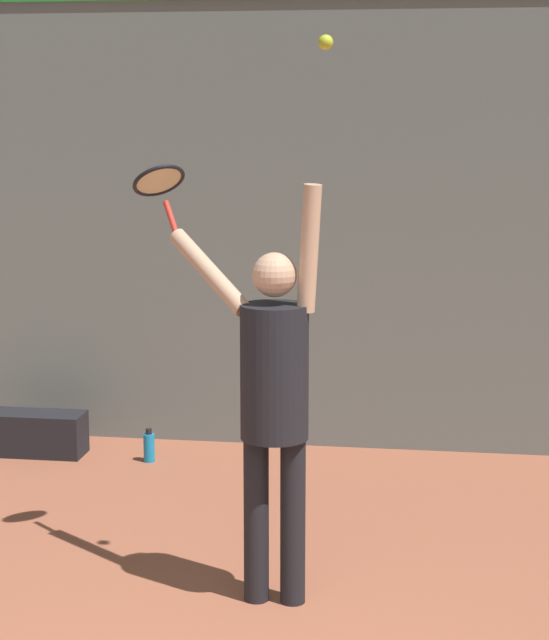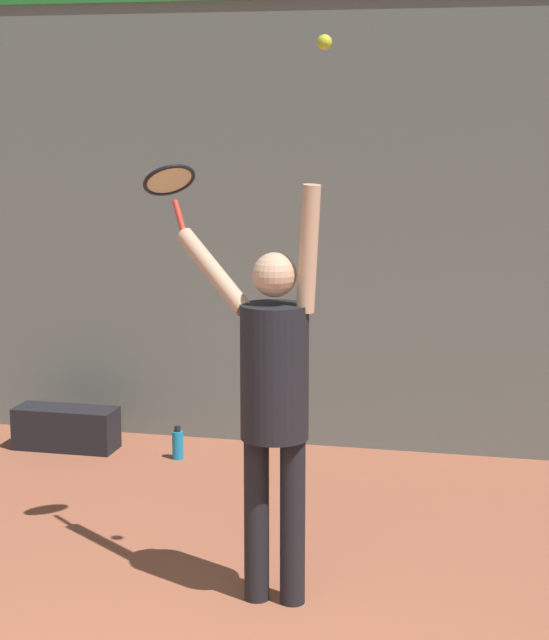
{
  "view_description": "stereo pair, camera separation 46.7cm",
  "coord_description": "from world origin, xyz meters",
  "px_view_note": "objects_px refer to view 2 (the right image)",
  "views": [
    {
      "loc": [
        0.89,
        -3.41,
        2.52
      ],
      "look_at": [
        0.06,
        2.19,
        1.49
      ],
      "focal_mm": 65.0,
      "sensor_mm": 36.0,
      "label": 1
    },
    {
      "loc": [
        1.35,
        -3.32,
        2.52
      ],
      "look_at": [
        0.06,
        2.19,
        1.49
      ],
      "focal_mm": 65.0,
      "sensor_mm": 36.0,
      "label": 2
    }
  ],
  "objects_px": {
    "water_bottle": "(178,444)",
    "tennis_ball": "(325,42)",
    "equipment_bag": "(66,428)",
    "tennis_racket": "(170,184)",
    "tennis_player": "(273,389)"
  },
  "relations": [
    {
      "from": "water_bottle",
      "to": "tennis_ball",
      "type": "bearing_deg",
      "value": -56.65
    },
    {
      "from": "tennis_racket",
      "to": "equipment_bag",
      "type": "xyz_separation_m",
      "value": [
        -1.46,
        1.83,
        -1.97
      ]
    },
    {
      "from": "tennis_player",
      "to": "tennis_racket",
      "type": "xyz_separation_m",
      "value": [
        -0.69,
        0.48,
        0.99
      ]
    },
    {
      "from": "tennis_racket",
      "to": "tennis_ball",
      "type": "height_order",
      "value": "tennis_ball"
    },
    {
      "from": "tennis_racket",
      "to": "tennis_player",
      "type": "bearing_deg",
      "value": -35.03
    },
    {
      "from": "tennis_player",
      "to": "equipment_bag",
      "type": "height_order",
      "value": "tennis_player"
    },
    {
      "from": "tennis_player",
      "to": "water_bottle",
      "type": "height_order",
      "value": "tennis_player"
    },
    {
      "from": "tennis_ball",
      "to": "water_bottle",
      "type": "xyz_separation_m",
      "value": [
        -1.5,
        2.29,
        -2.72
      ]
    },
    {
      "from": "tennis_ball",
      "to": "equipment_bag",
      "type": "bearing_deg",
      "value": 135.69
    },
    {
      "from": "tennis_player",
      "to": "equipment_bag",
      "type": "distance_m",
      "value": 3.3
    },
    {
      "from": "tennis_player",
      "to": "water_bottle",
      "type": "distance_m",
      "value": 2.77
    },
    {
      "from": "equipment_bag",
      "to": "water_bottle",
      "type": "bearing_deg",
      "value": -3.81
    },
    {
      "from": "tennis_player",
      "to": "tennis_racket",
      "type": "bearing_deg",
      "value": 144.97
    },
    {
      "from": "water_bottle",
      "to": "equipment_bag",
      "type": "height_order",
      "value": "equipment_bag"
    },
    {
      "from": "tennis_racket",
      "to": "water_bottle",
      "type": "height_order",
      "value": "tennis_racket"
    }
  ]
}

